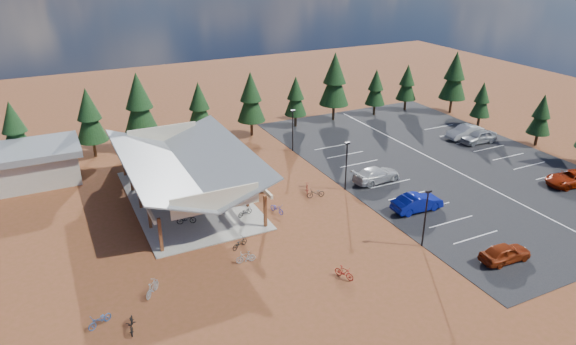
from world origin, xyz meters
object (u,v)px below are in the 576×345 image
Objects in this scene: car_8 at (479,137)px; car_9 at (465,132)px; bike_12 at (240,243)px; bike_8 at (132,324)px; bike_pavilion at (185,163)px; bike_2 at (164,196)px; lamp_post_1 at (346,163)px; bike_14 at (277,208)px; bike_1 at (165,201)px; bike_0 at (186,219)px; bike_6 at (196,193)px; bike_7 at (180,165)px; bike_16 at (316,193)px; car_0 at (505,253)px; lamp_post_2 at (293,128)px; bike_13 at (246,257)px; car_3 at (376,175)px; outbuilding at (25,165)px; car_6 at (571,178)px; bike_10 at (100,320)px; bike_15 at (307,188)px; lamp_post_0 at (426,214)px; bike_4 at (245,212)px; bike_11 at (344,272)px; bike_3 at (164,173)px; bike_5 at (205,195)px; bike_9 at (152,288)px; car_1 at (417,202)px; trash_bin_1 at (262,189)px; trash_bin_0 at (252,190)px.

car_9 is at bearing -168.87° from car_8.
bike_8 is at bearing 95.00° from bike_12.
bike_2 is at bearing 169.30° from bike_pavilion.
bike_14 is (-8.37, -1.45, -2.53)m from lamp_post_1.
bike_1 reaches higher than bike_12.
lamp_post_1 is at bearing -77.42° from car_8.
bike_6 is (2.39, 4.88, -0.05)m from bike_0.
bike_16 is (10.22, -12.72, -0.12)m from bike_7.
bike_pavilion is at bearing 173.86° from bike_7.
bike_pavilion reaches higher than car_0.
bike_8 is 48.43m from car_8.
lamp_post_2 is 2.86× the size of bike_16.
car_8 is (22.21, 4.10, -2.11)m from lamp_post_1.
bike_6 is at bearing 71.11° from bike_8.
bike_13 is 0.29× the size of car_3.
bike_pavilion is 13.28m from bike_13.
lamp_post_1 is at bearing -28.89° from outbuilding.
outbuilding is 56.62m from car_6.
bike_10 is 1.05× the size of bike_15.
lamp_post_0 is at bearing -51.94° from car_8.
lamp_post_0 is 13.83m from bike_15.
bike_7 is at bearing -13.19° from outbuilding.
bike_4 is 12.54m from bike_11.
bike_0 is 8.29m from bike_13.
bike_11 is 1.00× the size of bike_12.
car_3 reaches higher than bike_3.
bike_9 is (-7.90, -12.62, -0.03)m from bike_5.
bike_12 is at bearing 42.49° from bike_8.
bike_7 is at bearing 78.45° from bike_8.
outbuilding is at bearing -107.83° from car_6.
car_0 is at bearing -174.16° from car_1.
bike_1 is 0.99× the size of bike_10.
outbuilding is 6.13× the size of bike_16.
bike_1 is 21.72m from car_3.
trash_bin_1 is 0.52× the size of bike_1.
bike_6 is (1.74, -5.90, -0.10)m from bike_3.
car_1 reaches higher than bike_14.
bike_12 is at bearing 134.25° from bike_4.
bike_7 is 26.05m from bike_11.
outbuilding is 52.59m from car_8.
bike_1 reaches higher than bike_10.
bike_13 is (-6.12, -10.88, 0.03)m from trash_bin_1.
car_3 is 0.99× the size of car_6.
bike_15 is at bearing -159.34° from bike_16.
bike_pavilion reaches higher than bike_14.
bike_2 is at bearing -67.78° from bike_9.
bike_13 is at bearing -149.15° from bike_14.
bike_9 is at bearing -136.56° from trash_bin_0.
bike_7 is at bearing 35.05° from car_0.
car_9 is (17.53, 22.81, 0.11)m from car_0.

